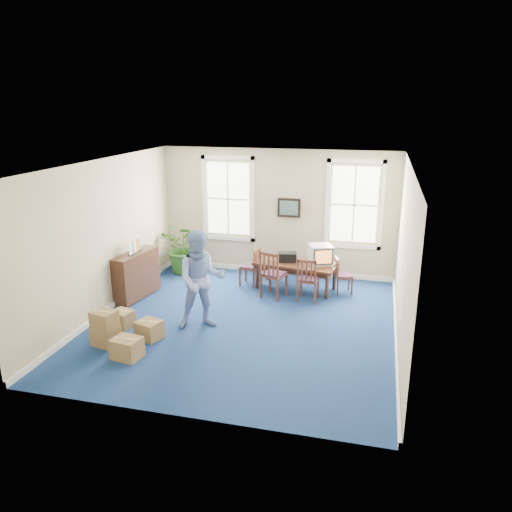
% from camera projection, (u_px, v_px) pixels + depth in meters
% --- Properties ---
extents(floor, '(6.50, 6.50, 0.00)m').
position_uv_depth(floor, '(244.00, 323.00, 10.11)').
color(floor, navy).
rests_on(floor, ground).
extents(ceiling, '(6.50, 6.50, 0.00)m').
position_uv_depth(ceiling, '(243.00, 164.00, 9.16)').
color(ceiling, white).
rests_on(ceiling, ground).
extents(wall_back, '(6.50, 0.00, 6.50)m').
position_uv_depth(wall_back, '(278.00, 213.00, 12.65)').
color(wall_back, tan).
rests_on(wall_back, ground).
extents(wall_front, '(6.50, 0.00, 6.50)m').
position_uv_depth(wall_front, '(178.00, 313.00, 6.62)').
color(wall_front, tan).
rests_on(wall_front, ground).
extents(wall_left, '(0.00, 6.50, 6.50)m').
position_uv_depth(wall_left, '(104.00, 237.00, 10.33)').
color(wall_left, tan).
rests_on(wall_left, ground).
extents(wall_right, '(0.00, 6.50, 6.50)m').
position_uv_depth(wall_right, '(405.00, 259.00, 8.94)').
color(wall_right, tan).
rests_on(wall_right, ground).
extents(baseboard_back, '(6.00, 0.04, 0.12)m').
position_uv_depth(baseboard_back, '(277.00, 270.00, 13.07)').
color(baseboard_back, white).
rests_on(baseboard_back, ground).
extents(baseboard_left, '(0.04, 6.50, 0.12)m').
position_uv_depth(baseboard_left, '(112.00, 306.00, 10.78)').
color(baseboard_left, white).
rests_on(baseboard_left, ground).
extents(baseboard_right, '(0.04, 6.50, 0.12)m').
position_uv_depth(baseboard_right, '(396.00, 336.00, 9.40)').
color(baseboard_right, white).
rests_on(baseboard_right, ground).
extents(window_left, '(1.40, 0.12, 2.20)m').
position_uv_depth(window_left, '(228.00, 199.00, 12.84)').
color(window_left, white).
rests_on(window_left, ground).
extents(window_right, '(1.40, 0.12, 2.20)m').
position_uv_depth(window_right, '(354.00, 205.00, 12.10)').
color(window_right, white).
rests_on(window_right, ground).
extents(wall_picture, '(0.58, 0.06, 0.48)m').
position_uv_depth(wall_picture, '(289.00, 208.00, 12.49)').
color(wall_picture, black).
rests_on(wall_picture, ground).
extents(conference_table, '(2.03, 1.16, 0.65)m').
position_uv_depth(conference_table, '(296.00, 276.00, 11.89)').
color(conference_table, '#3D2216').
rests_on(conference_table, ground).
extents(crt_tv, '(0.68, 0.70, 0.46)m').
position_uv_depth(crt_tv, '(320.00, 254.00, 11.63)').
color(crt_tv, '#B7B7BC').
rests_on(crt_tv, conference_table).
extents(game_console, '(0.21, 0.23, 0.05)m').
position_uv_depth(game_console, '(331.00, 264.00, 11.59)').
color(game_console, white).
rests_on(game_console, conference_table).
extents(equipment_bag, '(0.48, 0.36, 0.22)m').
position_uv_depth(equipment_bag, '(287.00, 257.00, 11.85)').
color(equipment_bag, black).
rests_on(equipment_bag, conference_table).
extents(chair_near_left, '(0.62, 0.62, 1.11)m').
position_uv_depth(chair_near_left, '(274.00, 274.00, 11.30)').
color(chair_near_left, brown).
rests_on(chair_near_left, ground).
extents(chair_near_right, '(0.48, 0.48, 1.01)m').
position_uv_depth(chair_near_right, '(308.00, 279.00, 11.14)').
color(chair_near_right, brown).
rests_on(chair_near_right, ground).
extents(chair_end_left, '(0.48, 0.48, 0.93)m').
position_uv_depth(chair_end_left, '(250.00, 266.00, 12.11)').
color(chair_end_left, brown).
rests_on(chair_end_left, ground).
extents(chair_end_right, '(0.48, 0.48, 0.86)m').
position_uv_depth(chair_end_right, '(344.00, 275.00, 11.59)').
color(chair_end_right, brown).
rests_on(chair_end_right, ground).
extents(man, '(1.18, 1.07, 1.97)m').
position_uv_depth(man, '(201.00, 280.00, 9.67)').
color(man, '#7C95D3').
rests_on(man, ground).
extents(credenza, '(0.57, 1.37, 1.04)m').
position_uv_depth(credenza, '(136.00, 276.00, 11.28)').
color(credenza, '#3D2216').
rests_on(credenza, ground).
extents(brochure_rack, '(0.37, 0.67, 0.30)m').
position_uv_depth(brochure_rack, '(135.00, 248.00, 11.07)').
color(brochure_rack, '#99999E').
rests_on(brochure_rack, credenza).
extents(potted_plant, '(1.50, 1.41, 1.35)m').
position_uv_depth(potted_plant, '(185.00, 248.00, 12.91)').
color(potted_plant, '#26501A').
rests_on(potted_plant, ground).
extents(cardboard_boxes, '(1.48, 1.48, 0.70)m').
position_uv_depth(cardboard_boxes, '(116.00, 326.00, 9.14)').
color(cardboard_boxes, olive).
rests_on(cardboard_boxes, ground).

